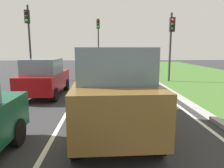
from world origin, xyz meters
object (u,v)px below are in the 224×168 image
traffic_light_overhead_left (28,31)px  traffic_light_far_median (98,35)px  car_suv_ahead (113,89)px  traffic_light_near_right (171,36)px  car_hatchback_far (44,78)px

traffic_light_overhead_left → traffic_light_far_median: bearing=54.9°
car_suv_ahead → traffic_light_far_median: bearing=90.9°
traffic_light_far_median → traffic_light_overhead_left: bearing=-125.1°
traffic_light_near_right → traffic_light_overhead_left: 9.96m
traffic_light_far_median → car_suv_ahead: bearing=-87.6°
traffic_light_overhead_left → traffic_light_near_right: bearing=-10.6°
car_suv_ahead → traffic_light_far_median: traffic_light_far_median is taller
traffic_light_far_median → car_hatchback_far: bearing=-100.6°
car_hatchback_far → traffic_light_overhead_left: 6.65m
car_hatchback_far → traffic_light_far_median: 12.99m
traffic_light_near_right → car_suv_ahead: bearing=-117.3°
traffic_light_overhead_left → traffic_light_far_median: 8.43m
car_hatchback_far → traffic_light_overhead_left: bearing=115.8°
traffic_light_overhead_left → traffic_light_far_median: (4.84, 6.89, 0.14)m
traffic_light_near_right → traffic_light_far_median: (-4.93, 8.73, 0.61)m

